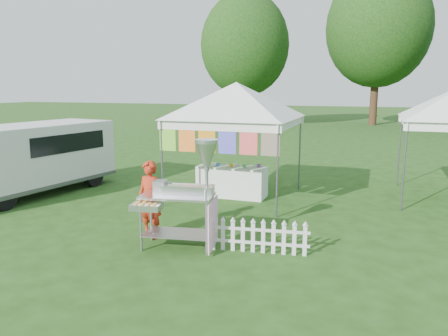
% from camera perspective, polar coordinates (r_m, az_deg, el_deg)
% --- Properties ---
extents(ground, '(120.00, 120.00, 0.00)m').
position_cam_1_polar(ground, '(8.50, -5.87, -9.34)').
color(ground, '#224012').
rests_on(ground, ground).
extents(canopy_main, '(4.24, 4.24, 3.45)m').
position_cam_1_polar(canopy_main, '(11.24, 1.61, 11.09)').
color(canopy_main, '#59595E').
rests_on(canopy_main, ground).
extents(tree_left, '(6.40, 6.40, 9.53)m').
position_cam_1_polar(tree_left, '(32.74, 2.75, 15.75)').
color(tree_left, '#322412').
rests_on(tree_left, ground).
extents(tree_mid, '(7.60, 7.60, 11.52)m').
position_cam_1_polar(tree_mid, '(35.46, 19.51, 16.90)').
color(tree_mid, '#322412').
rests_on(tree_mid, ground).
extents(donut_cart, '(1.45, 1.18, 1.99)m').
position_cam_1_polar(donut_cart, '(7.74, -4.72, -2.28)').
color(donut_cart, gray).
rests_on(donut_cart, ground).
extents(vendor, '(0.59, 0.42, 1.51)m').
position_cam_1_polar(vendor, '(8.50, -9.64, -4.10)').
color(vendor, '#AF2B15').
rests_on(vendor, ground).
extents(cargo_van, '(2.52, 4.77, 1.89)m').
position_cam_1_polar(cargo_van, '(12.95, -23.46, 1.40)').
color(cargo_van, silver).
rests_on(cargo_van, ground).
extents(picket_fence, '(1.79, 0.28, 0.56)m').
position_cam_1_polar(picket_fence, '(7.78, 4.47, -8.99)').
color(picket_fence, silver).
rests_on(picket_fence, ground).
extents(display_table, '(1.80, 0.70, 0.81)m').
position_cam_1_polar(display_table, '(11.60, 1.04, -1.75)').
color(display_table, white).
rests_on(display_table, ground).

